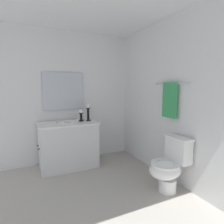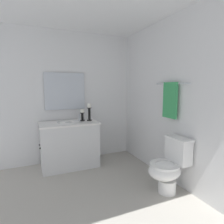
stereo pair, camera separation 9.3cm
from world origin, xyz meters
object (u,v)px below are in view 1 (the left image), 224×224
at_px(candle_holder_short, 81,115).
at_px(sink_basin, 68,125).
at_px(toilet, 169,166).
at_px(mirror, 63,91).
at_px(vanity_cabinet, 68,145).
at_px(towel_bar, 171,84).
at_px(candle_holder_tall, 88,112).
at_px(towel_near_vanity, 170,100).

bearing_deg(candle_holder_short, sink_basin, -80.90).
bearing_deg(toilet, mirror, -147.75).
bearing_deg(toilet, vanity_cabinet, -142.86).
distance_m(vanity_cabinet, candle_holder_short, 0.58).
relative_size(sink_basin, candle_holder_short, 1.86).
xyz_separation_m(sink_basin, towel_bar, (1.13, 1.28, 0.71)).
height_order(candle_holder_tall, candle_holder_short, candle_holder_tall).
relative_size(sink_basin, towel_bar, 0.57).
bearing_deg(towel_bar, toilet, -39.92).
height_order(sink_basin, toilet, sink_basin).
xyz_separation_m(candle_holder_short, towel_near_vanity, (1.17, 1.00, 0.32)).
bearing_deg(mirror, sink_basin, 0.20).
bearing_deg(towel_near_vanity, towel_bar, 90.00).
distance_m(vanity_cabinet, toilet, 1.75).
distance_m(vanity_cabinet, towel_bar, 2.02).
bearing_deg(vanity_cabinet, sink_basin, 90.00).
height_order(vanity_cabinet, toilet, vanity_cabinet).
height_order(vanity_cabinet, mirror, mirror).
distance_m(vanity_cabinet, candle_holder_tall, 0.69).
xyz_separation_m(vanity_cabinet, sink_basin, (0.00, 0.00, 0.36)).
distance_m(sink_basin, towel_near_vanity, 1.76).
height_order(toilet, towel_near_vanity, towel_near_vanity).
height_order(vanity_cabinet, sink_basin, sink_basin).
bearing_deg(towel_near_vanity, sink_basin, -131.89).
bearing_deg(candle_holder_tall, towel_bar, 37.77).
relative_size(vanity_cabinet, towel_near_vanity, 1.94).
bearing_deg(towel_near_vanity, vanity_cabinet, -131.87).
bearing_deg(candle_holder_tall, sink_basin, -86.65).
xyz_separation_m(sink_basin, towel_near_vanity, (1.13, 1.26, 0.47)).
relative_size(candle_holder_tall, candle_holder_short, 1.45).
height_order(sink_basin, towel_near_vanity, towel_near_vanity).
relative_size(vanity_cabinet, towel_bar, 1.44).
relative_size(sink_basin, towel_near_vanity, 0.77).
bearing_deg(mirror, towel_bar, 42.21).
height_order(sink_basin, towel_bar, towel_bar).
bearing_deg(towel_bar, vanity_cabinet, -131.46).
bearing_deg(towel_near_vanity, candle_holder_short, -139.41).
xyz_separation_m(mirror, towel_bar, (1.41, 1.28, 0.13)).
bearing_deg(candle_holder_short, candle_holder_tall, 81.76).
height_order(mirror, toilet, mirror).
height_order(sink_basin, candle_holder_short, candle_holder_short).
distance_m(candle_holder_tall, towel_bar, 1.54).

